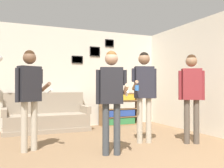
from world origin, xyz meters
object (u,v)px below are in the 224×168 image
person_player_foreground_center (111,91)px  person_watcher_holding_cup (144,86)px  bookshelf (119,109)px  person_player_foreground_left (29,89)px  person_spectator_near_bookshelf (191,88)px  couch (47,119)px  drinking_cup (118,91)px

person_player_foreground_center → person_watcher_holding_cup: 1.08m
person_player_foreground_center → person_watcher_holding_cup: (0.93, 0.54, 0.07)m
bookshelf → person_player_foreground_center: 3.22m
bookshelf → person_player_foreground_left: bearing=-141.8°
person_spectator_near_bookshelf → person_player_foreground_center: bearing=-175.8°
couch → drinking_cup: size_ratio=17.97×
person_player_foreground_center → drinking_cup: (1.41, 2.83, -0.06)m
drinking_cup → bookshelf: bearing=0.9°
person_player_foreground_left → person_player_foreground_center: 1.41m
person_watcher_holding_cup → person_player_foreground_left: bearing=174.1°
person_spectator_near_bookshelf → drinking_cup: person_spectator_near_bookshelf is taller
person_player_foreground_left → person_player_foreground_center: size_ratio=1.03×
person_player_foreground_center → drinking_cup: person_player_foreground_center is taller
couch → person_player_foreground_left: person_player_foreground_left is taller
bookshelf → person_spectator_near_bookshelf: 2.78m
couch → bookshelf: couch is taller
drinking_cup → person_watcher_holding_cup: bearing=-101.9°
person_watcher_holding_cup → drinking_cup: bearing=78.1°
couch → drinking_cup: drinking_cup is taller
person_spectator_near_bookshelf → couch: bearing=133.3°
person_player_foreground_left → person_player_foreground_center: person_player_foreground_left is taller
person_watcher_holding_cup → person_spectator_near_bookshelf: person_watcher_holding_cup is taller
person_watcher_holding_cup → drinking_cup: person_watcher_holding_cup is taller
person_player_foreground_left → person_spectator_near_bookshelf: (2.93, -0.63, 0.00)m
person_player_foreground_center → drinking_cup: size_ratio=14.68×
person_spectator_near_bookshelf → drinking_cup: 2.72m
person_player_foreground_center → person_watcher_holding_cup: bearing=30.2°
drinking_cup → person_player_foreground_left: bearing=-141.5°
person_player_foreground_center → person_watcher_holding_cup: size_ratio=0.94×
couch → bookshelf: bearing=5.3°
person_player_foreground_left → drinking_cup: size_ratio=15.06×
couch → person_spectator_near_bookshelf: person_spectator_near_bookshelf is taller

